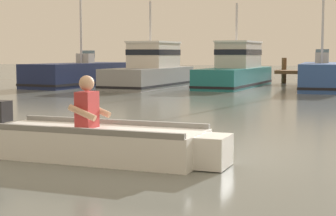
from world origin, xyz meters
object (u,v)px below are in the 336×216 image
at_px(rowboat_with_person, 101,142).
at_px(moored_boat_grey, 151,70).
at_px(moored_boat_blue, 321,77).
at_px(moored_boat_navy, 80,75).
at_px(moored_boat_teal, 236,70).

bearing_deg(rowboat_with_person, moored_boat_grey, 103.10).
distance_m(moored_boat_grey, moored_boat_blue, 7.28).
relative_size(rowboat_with_person, moored_boat_blue, 0.64).
xyz_separation_m(rowboat_with_person, moored_boat_navy, (-7.21, 16.43, 0.26)).
distance_m(rowboat_with_person, moored_boat_teal, 17.50).
height_order(rowboat_with_person, moored_boat_teal, moored_boat_teal).
relative_size(moored_boat_teal, moored_boat_blue, 1.15).
bearing_deg(moored_boat_grey, moored_boat_navy, 176.82).
distance_m(rowboat_with_person, moored_boat_navy, 17.94).
bearing_deg(moored_boat_navy, rowboat_with_person, -66.29).
height_order(moored_boat_navy, moored_boat_blue, moored_boat_blue).
xyz_separation_m(rowboat_with_person, moored_boat_teal, (-0.16, 17.49, 0.50)).
xyz_separation_m(moored_boat_navy, moored_boat_blue, (10.71, 0.10, 0.02)).
bearing_deg(rowboat_with_person, moored_boat_teal, 90.51).
bearing_deg(moored_boat_grey, rowboat_with_person, -76.90).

